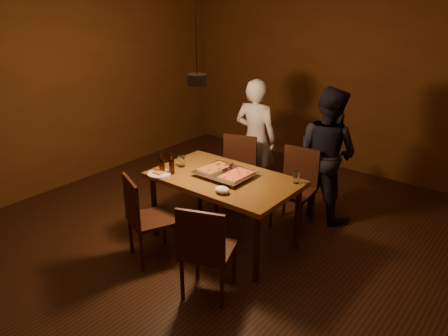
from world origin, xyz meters
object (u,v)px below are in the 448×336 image
Objects in this scene: beer_bottle_a at (162,162)px; beer_bottle_b at (172,164)px; chair_near_right at (205,244)px; diner_white at (255,139)px; pizza_tray at (225,174)px; chair_near_left at (143,212)px; plate_slice at (159,174)px; pendant_lamp at (197,78)px; diner_dark at (327,154)px; chair_far_right at (297,180)px; dining_table at (224,184)px; chair_far_left at (237,166)px.

beer_bottle_a is 1.02× the size of beer_bottle_b.
diner_white is (-0.88, 2.02, 0.23)m from chair_near_right.
pizza_tray is 2.47× the size of beer_bottle_b.
beer_bottle_a is at bearing -162.11° from beer_bottle_b.
plate_slice is at bearing 137.64° from chair_near_left.
pendant_lamp is (-0.16, -0.22, 0.99)m from pizza_tray.
diner_dark is at bearing 63.42° from pendant_lamp.
chair_near_right is at bearing 100.49° from diner_dark.
chair_far_right is 1.69m from pendant_lamp.
chair_near_right reaches higher than dining_table.
pizza_tray is 0.67m from beer_bottle_a.
chair_near_left is 0.49m from plate_slice.
chair_far_left is at bearing 85.66° from diner_white.
chair_far_right is 1.44m from beer_bottle_b.
chair_far_right reaches higher than plate_slice.
chair_far_left is 2.35× the size of beer_bottle_a.
beer_bottle_a reaches higher than pizza_tray.
chair_near_right is at bearing 98.69° from chair_far_left.
dining_table is 2.76× the size of chair_near_right.
pendant_lamp is (-0.17, -0.19, 1.08)m from dining_table.
pendant_lamp is (0.31, 0.08, 0.90)m from beer_bottle_b.
pendant_lamp reaches higher than dining_table.
dining_table is at bearing 101.94° from diner_white.
diner_white reaches higher than chair_near_left.
diner_white reaches higher than plate_slice.
beer_bottle_b reaches higher than dining_table.
pizza_tray is at bearing 78.35° from diner_dark.
diner_white is 1.71m from pendant_lamp.
chair_near_left is (-0.39, -0.76, -0.14)m from dining_table.
chair_far_right and chair_near_right have the same top height.
chair_far_right is 2.18× the size of beer_bottle_b.
beer_bottle_b is (-0.09, 0.50, 0.32)m from chair_near_left.
pendant_lamp is at bearing 54.47° from chair_far_right.
diner_white is at bearing 83.77° from beer_bottle_a.
beer_bottle_a is 0.11m from beer_bottle_b.
chair_far_left is 0.48m from diner_white.
diner_white is at bearing 92.56° from chair_near_right.
diner_white is 1.40× the size of pendant_lamp.
pendant_lamp is (0.40, 0.17, 1.00)m from plate_slice.
chair_far_right is at bearing 61.18° from pendant_lamp.
diner_dark is (0.08, 2.07, 0.24)m from chair_near_right.
diner_dark is at bearing 66.35° from dining_table.
beer_bottle_a is at bearing 42.42° from chair_far_right.
plate_slice is at bearing -74.23° from beer_bottle_a.
chair_far_right is at bearing 51.55° from beer_bottle_b.
pizza_tray is 1.02m from pendant_lamp.
chair_far_left is 0.99× the size of chair_near_right.
chair_near_right is at bearing 105.77° from diner_white.
pizza_tray is at bearing 97.18° from chair_near_right.
beer_bottle_b is (-0.08, -1.03, 0.32)m from chair_far_left.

